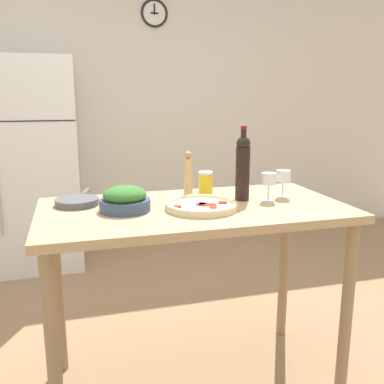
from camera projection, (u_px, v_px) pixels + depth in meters
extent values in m
plane|color=#9E7A56|center=(194.00, 382.00, 2.22)|extent=(14.00, 14.00, 0.00)
cube|color=silver|center=(127.00, 112.00, 4.15)|extent=(6.40, 0.06, 2.60)
torus|color=black|center=(154.00, 13.00, 3.99)|extent=(0.26, 0.02, 0.26)
cylinder|color=white|center=(154.00, 13.00, 3.99)|extent=(0.22, 0.01, 0.22)
cube|color=black|center=(154.00, 13.00, 3.98)|extent=(0.07, 0.01, 0.01)
cube|color=black|center=(154.00, 9.00, 3.97)|extent=(0.01, 0.01, 0.10)
cube|color=white|center=(35.00, 165.00, 3.64)|extent=(0.71, 0.70, 1.76)
cube|color=black|center=(28.00, 121.00, 3.22)|extent=(0.70, 0.01, 0.01)
cube|color=tan|center=(194.00, 210.00, 2.01)|extent=(1.43, 0.74, 0.04)
cylinder|color=#967A55|center=(54.00, 360.00, 1.65)|extent=(0.06, 0.06, 0.91)
cylinder|color=#967A55|center=(346.00, 314.00, 2.00)|extent=(0.06, 0.06, 0.91)
cylinder|color=#967A55|center=(58.00, 291.00, 2.24)|extent=(0.06, 0.06, 0.91)
cylinder|color=#967A55|center=(284.00, 265.00, 2.58)|extent=(0.06, 0.06, 0.91)
cylinder|color=black|center=(243.00, 174.00, 2.10)|extent=(0.07, 0.07, 0.27)
sphere|color=black|center=(243.00, 144.00, 2.07)|extent=(0.07, 0.07, 0.07)
cylinder|color=black|center=(244.00, 136.00, 2.06)|extent=(0.03, 0.03, 0.07)
cylinder|color=maroon|center=(244.00, 127.00, 2.05)|extent=(0.03, 0.03, 0.02)
cylinder|color=silver|center=(268.00, 200.00, 2.11)|extent=(0.06, 0.06, 0.00)
cylinder|color=silver|center=(268.00, 192.00, 2.11)|extent=(0.01, 0.01, 0.08)
cylinder|color=white|center=(268.00, 178.00, 2.09)|extent=(0.07, 0.07, 0.06)
cylinder|color=maroon|center=(268.00, 183.00, 2.10)|extent=(0.06, 0.06, 0.01)
cylinder|color=silver|center=(282.00, 197.00, 2.19)|extent=(0.06, 0.06, 0.00)
cylinder|color=silver|center=(283.00, 189.00, 2.18)|extent=(0.01, 0.01, 0.08)
cylinder|color=white|center=(283.00, 176.00, 2.16)|extent=(0.07, 0.07, 0.06)
cylinder|color=tan|center=(188.00, 178.00, 2.18)|extent=(0.04, 0.04, 0.20)
sphere|color=tan|center=(188.00, 155.00, 2.16)|extent=(0.04, 0.04, 0.04)
cylinder|color=#384C6B|center=(125.00, 205.00, 1.93)|extent=(0.23, 0.23, 0.05)
ellipsoid|color=#38752D|center=(125.00, 195.00, 1.91)|extent=(0.19, 0.19, 0.08)
cylinder|color=beige|center=(201.00, 207.00, 1.96)|extent=(0.33, 0.33, 0.02)
torus|color=beige|center=(201.00, 204.00, 1.95)|extent=(0.33, 0.33, 0.02)
cylinder|color=red|center=(213.00, 207.00, 1.90)|extent=(0.03, 0.03, 0.01)
cylinder|color=red|center=(203.00, 205.00, 1.94)|extent=(0.04, 0.04, 0.01)
cylinder|color=red|center=(223.00, 202.00, 1.98)|extent=(0.04, 0.04, 0.01)
cylinder|color=red|center=(203.00, 204.00, 1.96)|extent=(0.04, 0.04, 0.01)
cylinder|color=red|center=(201.00, 204.00, 1.95)|extent=(0.04, 0.04, 0.01)
cylinder|color=red|center=(212.00, 205.00, 1.94)|extent=(0.04, 0.04, 0.01)
cylinder|color=red|center=(177.00, 207.00, 1.91)|extent=(0.04, 0.04, 0.01)
cylinder|color=yellow|center=(206.00, 184.00, 2.24)|extent=(0.07, 0.07, 0.11)
cylinder|color=white|center=(206.00, 173.00, 2.23)|extent=(0.08, 0.08, 0.01)
cylinder|color=#56565B|center=(77.00, 202.00, 2.03)|extent=(0.20, 0.20, 0.03)
cylinder|color=#2F2F32|center=(77.00, 201.00, 2.02)|extent=(0.17, 0.17, 0.03)
cube|color=#56565B|center=(85.00, 192.00, 2.18)|extent=(0.06, 0.12, 0.02)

